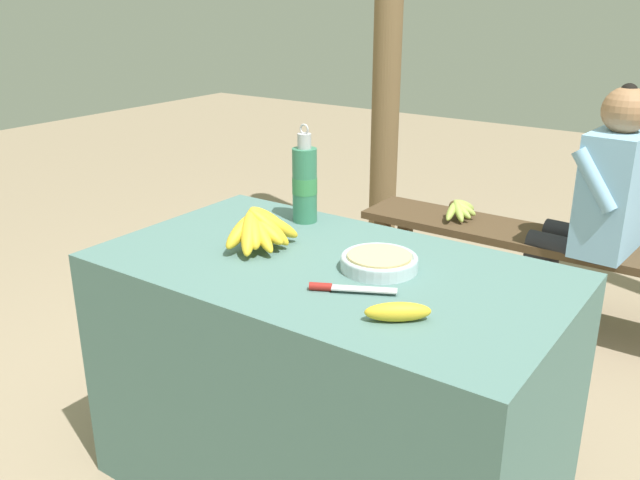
{
  "coord_description": "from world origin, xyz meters",
  "views": [
    {
      "loc": [
        0.94,
        -1.38,
        1.42
      ],
      "look_at": [
        -0.06,
        0.05,
        0.77
      ],
      "focal_mm": 38.0,
      "sensor_mm": 36.0,
      "label": 1
    }
  ],
  "objects_px": {
    "serving_bowl": "(379,261)",
    "knife": "(340,288)",
    "seated_vendor": "(600,199)",
    "water_bottle": "(305,183)",
    "banana_bunch_green": "(460,208)",
    "loose_banana_front": "(398,312)",
    "wooden_bench": "(561,252)",
    "banana_bunch_ripe": "(261,227)",
    "support_post_near": "(388,27)"
  },
  "relations": [
    {
      "from": "knife",
      "to": "serving_bowl",
      "type": "bearing_deg",
      "value": 60.75
    },
    {
      "from": "serving_bowl",
      "to": "water_bottle",
      "type": "bearing_deg",
      "value": 152.13
    },
    {
      "from": "loose_banana_front",
      "to": "support_post_near",
      "type": "distance_m",
      "value": 2.36
    },
    {
      "from": "banana_bunch_ripe",
      "to": "water_bottle",
      "type": "xyz_separation_m",
      "value": [
        -0.04,
        0.27,
        0.06
      ]
    },
    {
      "from": "knife",
      "to": "banana_bunch_green",
      "type": "bearing_deg",
      "value": 76.31
    },
    {
      "from": "serving_bowl",
      "to": "seated_vendor",
      "type": "height_order",
      "value": "seated_vendor"
    },
    {
      "from": "serving_bowl",
      "to": "knife",
      "type": "height_order",
      "value": "serving_bowl"
    },
    {
      "from": "knife",
      "to": "seated_vendor",
      "type": "xyz_separation_m",
      "value": [
        0.24,
        1.56,
        -0.12
      ]
    },
    {
      "from": "loose_banana_front",
      "to": "knife",
      "type": "distance_m",
      "value": 0.2
    },
    {
      "from": "water_bottle",
      "to": "seated_vendor",
      "type": "height_order",
      "value": "seated_vendor"
    },
    {
      "from": "seated_vendor",
      "to": "wooden_bench",
      "type": "bearing_deg",
      "value": -8.13
    },
    {
      "from": "knife",
      "to": "seated_vendor",
      "type": "distance_m",
      "value": 1.58
    },
    {
      "from": "wooden_bench",
      "to": "support_post_near",
      "type": "distance_m",
      "value": 1.45
    },
    {
      "from": "wooden_bench",
      "to": "banana_bunch_green",
      "type": "xyz_separation_m",
      "value": [
        -0.48,
        0.0,
        0.11
      ]
    },
    {
      "from": "loose_banana_front",
      "to": "support_post_near",
      "type": "bearing_deg",
      "value": 120.53
    },
    {
      "from": "support_post_near",
      "to": "knife",
      "type": "bearing_deg",
      "value": -63.03
    },
    {
      "from": "support_post_near",
      "to": "banana_bunch_ripe",
      "type": "bearing_deg",
      "value": -70.61
    },
    {
      "from": "seated_vendor",
      "to": "support_post_near",
      "type": "relative_size",
      "value": 0.44
    },
    {
      "from": "loose_banana_front",
      "to": "banana_bunch_green",
      "type": "relative_size",
      "value": 0.56
    },
    {
      "from": "water_bottle",
      "to": "wooden_bench",
      "type": "distance_m",
      "value": 1.4
    },
    {
      "from": "loose_banana_front",
      "to": "seated_vendor",
      "type": "bearing_deg",
      "value": 88.1
    },
    {
      "from": "loose_banana_front",
      "to": "knife",
      "type": "relative_size",
      "value": 0.72
    },
    {
      "from": "seated_vendor",
      "to": "loose_banana_front",
      "type": "bearing_deg",
      "value": 92.13
    },
    {
      "from": "banana_bunch_green",
      "to": "support_post_near",
      "type": "xyz_separation_m",
      "value": [
        -0.61,
        0.35,
        0.78
      ]
    },
    {
      "from": "wooden_bench",
      "to": "banana_bunch_green",
      "type": "distance_m",
      "value": 0.5
    },
    {
      "from": "knife",
      "to": "banana_bunch_green",
      "type": "distance_m",
      "value": 1.66
    },
    {
      "from": "banana_bunch_ripe",
      "to": "knife",
      "type": "xyz_separation_m",
      "value": [
        0.35,
        -0.12,
        -0.05
      ]
    },
    {
      "from": "loose_banana_front",
      "to": "wooden_bench",
      "type": "height_order",
      "value": "loose_banana_front"
    },
    {
      "from": "seated_vendor",
      "to": "banana_bunch_green",
      "type": "height_order",
      "value": "seated_vendor"
    },
    {
      "from": "seated_vendor",
      "to": "knife",
      "type": "bearing_deg",
      "value": 85.15
    },
    {
      "from": "serving_bowl",
      "to": "banana_bunch_green",
      "type": "height_order",
      "value": "serving_bowl"
    },
    {
      "from": "loose_banana_front",
      "to": "banana_bunch_green",
      "type": "xyz_separation_m",
      "value": [
        -0.56,
        1.65,
        -0.29
      ]
    },
    {
      "from": "wooden_bench",
      "to": "serving_bowl",
      "type": "bearing_deg",
      "value": -94.14
    },
    {
      "from": "serving_bowl",
      "to": "water_bottle",
      "type": "relative_size",
      "value": 0.65
    },
    {
      "from": "serving_bowl",
      "to": "wooden_bench",
      "type": "bearing_deg",
      "value": 85.86
    },
    {
      "from": "knife",
      "to": "wooden_bench",
      "type": "relative_size",
      "value": 0.11
    },
    {
      "from": "knife",
      "to": "wooden_bench",
      "type": "xyz_separation_m",
      "value": [
        0.11,
        1.59,
        -0.39
      ]
    },
    {
      "from": "wooden_bench",
      "to": "support_post_near",
      "type": "bearing_deg",
      "value": 162.23
    },
    {
      "from": "loose_banana_front",
      "to": "banana_bunch_green",
      "type": "height_order",
      "value": "loose_banana_front"
    },
    {
      "from": "banana_bunch_ripe",
      "to": "loose_banana_front",
      "type": "xyz_separation_m",
      "value": [
        0.54,
        -0.17,
        -0.04
      ]
    },
    {
      "from": "wooden_bench",
      "to": "seated_vendor",
      "type": "relative_size",
      "value": 1.7
    },
    {
      "from": "loose_banana_front",
      "to": "banana_bunch_ripe",
      "type": "bearing_deg",
      "value": 162.03
    },
    {
      "from": "support_post_near",
      "to": "water_bottle",
      "type": "bearing_deg",
      "value": -68.89
    },
    {
      "from": "banana_bunch_ripe",
      "to": "water_bottle",
      "type": "bearing_deg",
      "value": 98.59
    },
    {
      "from": "water_bottle",
      "to": "banana_bunch_green",
      "type": "relative_size",
      "value": 1.2
    },
    {
      "from": "water_bottle",
      "to": "seated_vendor",
      "type": "distance_m",
      "value": 1.35
    },
    {
      "from": "wooden_bench",
      "to": "banana_bunch_green",
      "type": "height_order",
      "value": "banana_bunch_green"
    },
    {
      "from": "banana_bunch_ripe",
      "to": "support_post_near",
      "type": "xyz_separation_m",
      "value": [
        -0.64,
        1.82,
        0.44
      ]
    },
    {
      "from": "banana_bunch_green",
      "to": "support_post_near",
      "type": "relative_size",
      "value": 0.1
    },
    {
      "from": "serving_bowl",
      "to": "loose_banana_front",
      "type": "relative_size",
      "value": 1.4
    }
  ]
}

